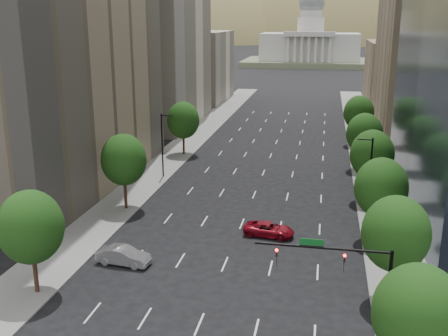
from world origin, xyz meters
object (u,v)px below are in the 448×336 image
Objects in this scene: traffic_signal at (352,273)px; car_red_far at (269,229)px; capitol at (310,46)px; car_silver at (124,256)px.

traffic_signal is 19.25m from car_red_far.
traffic_signal is at bearing -87.26° from capitol.
car_red_far is at bearing -47.64° from car_silver.
capitol is at bearing 92.74° from traffic_signal.
car_silver reaches higher than car_red_far.
traffic_signal reaches higher than car_red_far.
capitol is 12.07× the size of car_silver.
capitol is at bearing 3.71° from car_silver.
car_silver is (-9.00, -211.41, -7.76)m from capitol.
traffic_signal is 0.15× the size of capitol.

